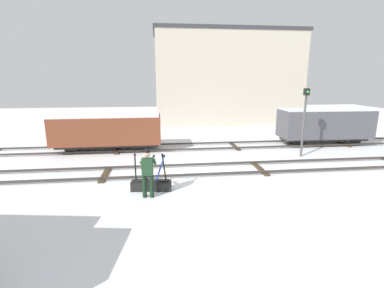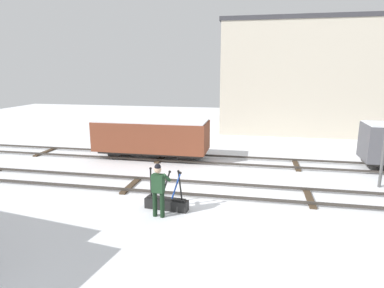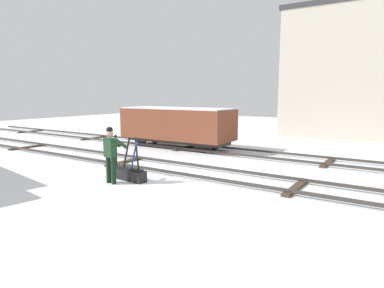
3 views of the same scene
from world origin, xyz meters
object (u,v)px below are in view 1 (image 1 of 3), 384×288
Objects in this scene: signal_post at (304,115)px; freight_car_back_track at (325,124)px; switch_lever_frame at (151,184)px; freight_car_far_end at (108,130)px; rail_worker at (148,170)px.

freight_car_back_track is (2.79, 2.52, -0.93)m from signal_post.
switch_lever_frame is 0.26× the size of freight_car_far_end.
signal_post is 10.91m from freight_car_far_end.
switch_lever_frame is 6.91m from freight_car_far_end.
signal_post is 0.64× the size of freight_car_back_track.
freight_car_far_end is (-2.59, 6.33, 0.98)m from switch_lever_frame.
switch_lever_frame is at bearing -68.15° from freight_car_far_end.
freight_car_back_track reaches higher than rail_worker.
rail_worker is 0.30× the size of freight_car_far_end.
rail_worker is 0.32× the size of freight_car_back_track.
freight_car_back_track is (10.86, 6.94, 0.29)m from rail_worker.
freight_car_back_track is at bearing 39.03° from rail_worker.
signal_post is 3.87m from freight_car_back_track.
switch_lever_frame is at bearing -147.91° from freight_car_back_track.
switch_lever_frame is 0.43× the size of signal_post.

